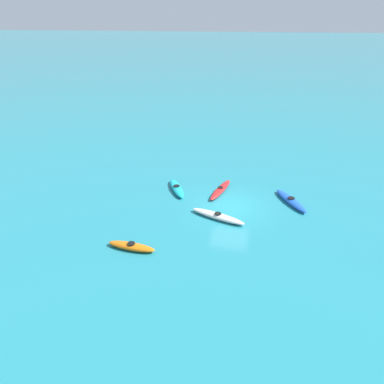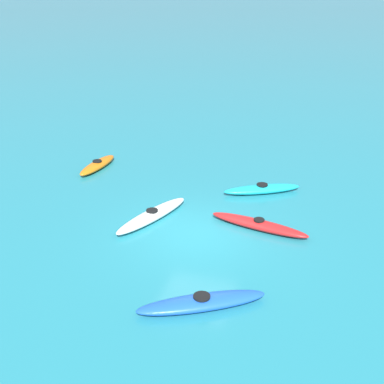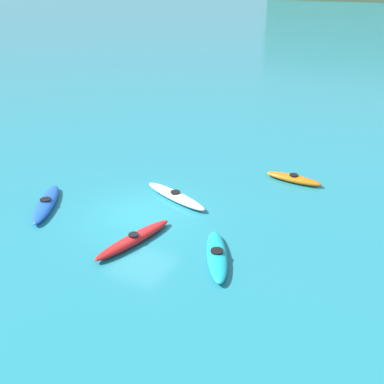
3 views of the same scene
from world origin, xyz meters
name	(u,v)px [view 3 (image 3 of 3)]	position (x,y,z in m)	size (l,w,h in m)	color
ground_plane	(140,214)	(0.00, 0.00, 0.00)	(600.00, 600.00, 0.00)	teal
kayak_red	(134,239)	(0.98, -1.88, 0.16)	(1.36, 3.54, 0.37)	red
kayak_blue	(46,203)	(-3.81, -1.23, 0.16)	(2.34, 3.33, 0.37)	blue
kayak_white	(175,196)	(0.63, 1.82, 0.16)	(3.57, 1.82, 0.37)	white
kayak_orange	(293,179)	(4.64, 5.92, 0.16)	(2.70, 0.85, 0.37)	orange
kayak_cyan	(217,255)	(4.06, -1.47, 0.16)	(2.04, 3.04, 0.37)	#19B7C6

